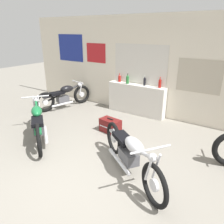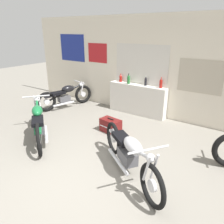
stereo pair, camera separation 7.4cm
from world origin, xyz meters
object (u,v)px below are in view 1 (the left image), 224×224
bottle_leftmost (120,78)px  bottle_center (145,81)px  bottle_left_center (128,79)px  motorcycle_black (64,96)px  bottle_right_center (160,83)px  hard_case_darkred (110,126)px  motorcycle_green (38,122)px  motorcycle_silver (130,153)px

bottle_leftmost → bottle_center: bottle_center is taller
bottle_left_center → motorcycle_black: size_ratio=0.16×
bottle_right_center → bottle_center: bearing=179.3°
bottle_leftmost → hard_case_darkred: bottle_leftmost is taller
bottle_left_center → motorcycle_green: 2.86m
bottle_left_center → bottle_right_center: (0.98, 0.08, -0.00)m
motorcycle_green → motorcycle_silver: 2.38m
bottle_right_center → motorcycle_green: (-1.73, -2.77, -0.59)m
bottle_right_center → motorcycle_black: bearing=-163.7°
motorcycle_silver → motorcycle_black: motorcycle_silver is taller
bottle_leftmost → bottle_right_center: bottle_right_center is taller
bottle_leftmost → motorcycle_black: 1.88m
bottle_left_center → motorcycle_black: 2.14m
bottle_left_center → bottle_right_center: bearing=4.5°
bottle_left_center → motorcycle_silver: 3.17m
bottle_center → motorcycle_black: (-2.41, -0.85, -0.63)m
bottle_leftmost → bottle_left_center: bottle_left_center is taller
motorcycle_black → motorcycle_green: bearing=-59.4°
bottle_right_center → hard_case_darkred: bearing=-111.2°
bottle_leftmost → bottle_center: bearing=0.0°
motorcycle_black → hard_case_darkred: 2.39m
bottle_leftmost → motorcycle_black: (-1.56, -0.85, -0.62)m
bottle_right_center → hard_case_darkred: (-0.59, -1.54, -0.85)m
bottle_leftmost → motorcycle_black: bottle_leftmost is taller
motorcycle_silver → motorcycle_black: (-3.52, 1.89, -0.03)m
bottle_leftmost → bottle_left_center: size_ratio=0.84×
bottle_center → bottle_right_center: bearing=-0.7°
bottle_right_center → hard_case_darkred: size_ratio=0.53×
hard_case_darkred → motorcycle_black: bearing=163.1°
bottle_right_center → motorcycle_black: 3.06m
motorcycle_silver → hard_case_darkred: 1.74m
bottle_leftmost → bottle_right_center: (1.31, -0.01, 0.02)m
bottle_center → motorcycle_black: size_ratio=0.15×
bottle_leftmost → motorcycle_silver: size_ratio=0.13×
motorcycle_green → bottle_leftmost: bearing=81.4°
bottle_leftmost → hard_case_darkred: (0.72, -1.54, -0.83)m
motorcycle_black → hard_case_darkred: size_ratio=3.48×
motorcycle_green → motorcycle_silver: bearing=1.0°
motorcycle_green → motorcycle_silver: (2.38, 0.04, -0.01)m
bottle_left_center → hard_case_darkred: bottle_left_center is taller
motorcycle_black → bottle_left_center: bearing=22.0°
bottle_center → hard_case_darkred: bottle_center is taller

